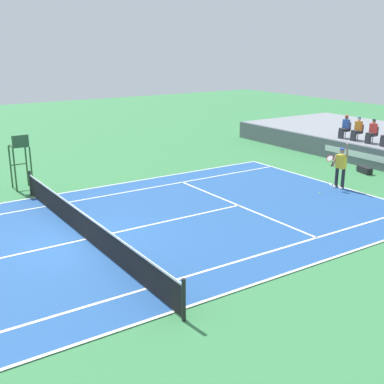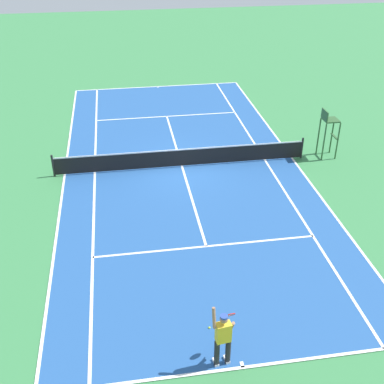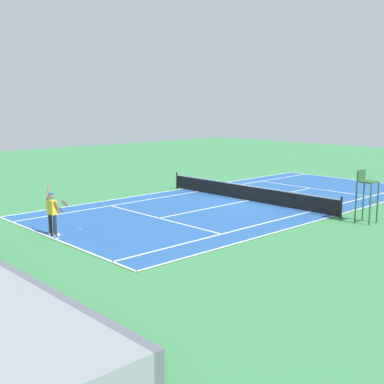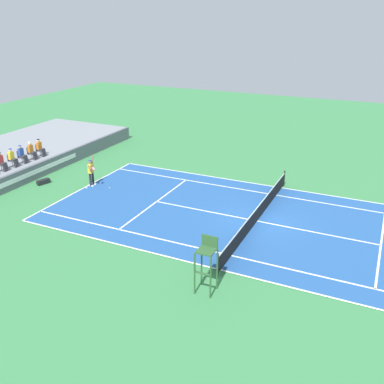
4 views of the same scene
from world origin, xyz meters
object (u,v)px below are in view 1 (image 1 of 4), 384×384
(tennis_player, at_px, (340,167))
(equipment_bag, at_px, (364,170))
(spectator_seated_0, at_px, (345,127))
(tennis_ball, at_px, (320,193))
(umpire_chair, at_px, (20,154))
(spectator_seated_1, at_px, (357,129))
(spectator_seated_2, at_px, (372,132))

(tennis_player, height_order, equipment_bag, tennis_player)
(spectator_seated_0, distance_m, tennis_ball, 8.09)
(tennis_player, bearing_deg, umpire_chair, -123.41)
(spectator_seated_1, height_order, tennis_player, spectator_seated_1)
(spectator_seated_1, relative_size, equipment_bag, 1.33)
(tennis_ball, distance_m, umpire_chair, 13.04)
(tennis_player, bearing_deg, spectator_seated_0, 128.75)
(spectator_seated_1, distance_m, tennis_ball, 7.67)
(spectator_seated_1, xyz_separation_m, umpire_chair, (-4.27, -16.95, -0.12))
(spectator_seated_0, xyz_separation_m, tennis_player, (4.26, -5.31, -0.68))
(spectator_seated_2, bearing_deg, spectator_seated_0, 180.00)
(tennis_player, bearing_deg, tennis_ball, -85.46)
(spectator_seated_2, relative_size, equipment_bag, 1.33)
(spectator_seated_2, bearing_deg, tennis_ball, -68.79)
(equipment_bag, bearing_deg, spectator_seated_1, 137.50)
(spectator_seated_0, distance_m, umpire_chair, 17.30)
(spectator_seated_0, distance_m, spectator_seated_1, 0.84)
(spectator_seated_0, height_order, equipment_bag, spectator_seated_0)
(equipment_bag, bearing_deg, umpire_chair, -113.79)
(tennis_player, xyz_separation_m, umpire_chair, (-7.68, -11.65, 0.56))
(umpire_chair, bearing_deg, spectator_seated_0, 78.57)
(tennis_ball, relative_size, equipment_bag, 0.07)
(equipment_bag, bearing_deg, tennis_ball, -74.72)
(umpire_chair, distance_m, equipment_bag, 16.30)
(spectator_seated_2, height_order, tennis_player, spectator_seated_2)
(tennis_player, distance_m, umpire_chair, 13.97)
(umpire_chair, bearing_deg, tennis_ball, 53.02)
(spectator_seated_2, relative_size, tennis_player, 0.61)
(tennis_player, relative_size, equipment_bag, 2.19)
(spectator_seated_0, bearing_deg, spectator_seated_2, 0.00)
(spectator_seated_2, bearing_deg, tennis_player, -65.10)
(spectator_seated_0, height_order, tennis_ball, spectator_seated_0)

